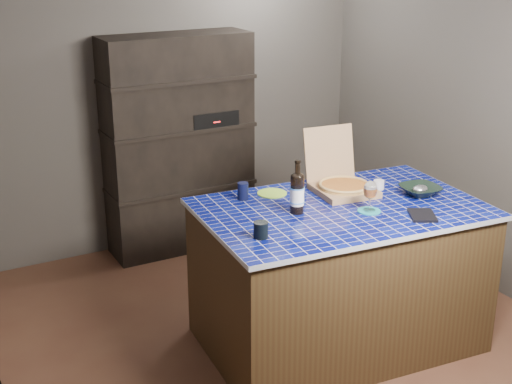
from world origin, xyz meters
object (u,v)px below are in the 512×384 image
mead_bottle (297,192)px  bowl (420,190)px  pizza_box (342,184)px  dvd_case (422,215)px  wine_glass (370,191)px  kitchen_island (339,275)px

mead_bottle → bowl: 0.88m
pizza_box → dvd_case: 0.61m
pizza_box → wine_glass: (-0.06, -0.36, 0.08)m
pizza_box → mead_bottle: bearing=-153.0°
mead_bottle → wine_glass: (0.40, -0.19, 0.00)m
wine_glass → bowl: bearing=9.7°
kitchen_island → bowl: (0.57, -0.07, 0.50)m
pizza_box → mead_bottle: size_ratio=1.43×
kitchen_island → pizza_box: bearing=59.3°
mead_bottle → dvd_case: 0.76m
kitchen_island → wine_glass: (0.10, -0.15, 0.61)m
kitchen_island → mead_bottle: size_ratio=5.46×
dvd_case → bowl: size_ratio=0.82×
kitchen_island → wine_glass: 0.63m
kitchen_island → bowl: 0.76m
pizza_box → dvd_case: size_ratio=2.31×
wine_glass → bowl: (0.47, 0.08, -0.10)m
pizza_box → dvd_case: (0.17, -0.58, -0.05)m
mead_bottle → bowl: size_ratio=1.33×
kitchen_island → wine_glass: bearing=-51.7°
pizza_box → kitchen_island: bearing=-119.2°
wine_glass → bowl: wine_glass is taller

